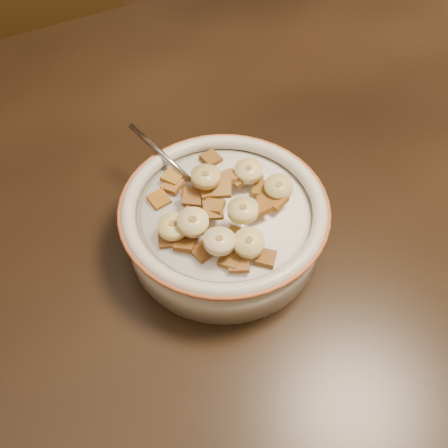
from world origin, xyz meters
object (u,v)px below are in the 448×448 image
table (153,213)px  chair (64,114)px  cereal_bowl (224,226)px  spoon (202,192)px

table → chair: chair is taller
cereal_bowl → spoon: (-0.01, 0.03, 0.03)m
table → spoon: size_ratio=27.12×
cereal_bowl → spoon: bearing=103.9°
table → chair: bearing=90.8°
table → cereal_bowl: (0.05, -0.09, 0.05)m
chair → cereal_bowl: bearing=-77.9°
table → chair: size_ratio=1.32×
chair → cereal_bowl: size_ratio=4.95×
table → cereal_bowl: 0.11m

